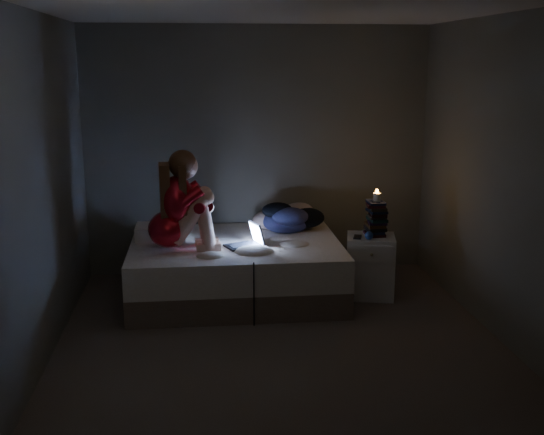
{
  "coord_description": "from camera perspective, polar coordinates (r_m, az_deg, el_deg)",
  "views": [
    {
      "loc": [
        -0.61,
        -5.0,
        2.24
      ],
      "look_at": [
        0.05,
        1.0,
        0.8
      ],
      "focal_mm": 43.62,
      "sensor_mm": 36.0,
      "label": 1
    }
  ],
  "objects": [
    {
      "name": "clothes_pile",
      "position": [
        6.69,
        1.22,
        0.14
      ],
      "size": [
        0.57,
        0.49,
        0.31
      ],
      "primitive_type": null,
      "rotation": [
        0.0,
        0.0,
        -0.14
      ],
      "color": "navy",
      "rests_on": "bed"
    },
    {
      "name": "wall_right",
      "position": [
        5.63,
        19.31,
        3.06
      ],
      "size": [
        0.02,
        3.8,
        2.6
      ],
      "primitive_type": "cube",
      "color": "slate",
      "rests_on": "ground"
    },
    {
      "name": "blue_orb",
      "position": [
        6.25,
        8.64,
        -1.56
      ],
      "size": [
        0.08,
        0.08,
        0.08
      ],
      "primitive_type": "sphere",
      "color": "navy",
      "rests_on": "nightstand"
    },
    {
      "name": "wall_front",
      "position": [
        3.28,
        4.73,
        -3.24
      ],
      "size": [
        3.6,
        0.02,
        2.6
      ],
      "primitive_type": "cube",
      "color": "slate",
      "rests_on": "ground"
    },
    {
      "name": "wall_left",
      "position": [
        5.22,
        -19.47,
        2.29
      ],
      "size": [
        0.02,
        3.8,
        2.6
      ],
      "primitive_type": "cube",
      "color": "slate",
      "rests_on": "ground"
    },
    {
      "name": "nightstand",
      "position": [
        6.47,
        8.47,
        -4.17
      ],
      "size": [
        0.53,
        0.49,
        0.6
      ],
      "primitive_type": "cube",
      "rotation": [
        0.0,
        0.0,
        -0.22
      ],
      "color": "silver",
      "rests_on": "ground"
    },
    {
      "name": "floor",
      "position": [
        5.51,
        0.64,
        -10.66
      ],
      "size": [
        3.6,
        3.8,
        0.02
      ],
      "primitive_type": "cube",
      "color": "#4D423F",
      "rests_on": "ground"
    },
    {
      "name": "phone",
      "position": [
        6.29,
        7.56,
        -1.75
      ],
      "size": [
        0.08,
        0.15,
        0.01
      ],
      "primitive_type": "cube",
      "rotation": [
        0.0,
        0.0,
        -0.09
      ],
      "color": "black",
      "rests_on": "nightstand"
    },
    {
      "name": "bed",
      "position": [
        6.41,
        -3.14,
        -4.46
      ],
      "size": [
        1.99,
        1.49,
        0.55
      ],
      "primitive_type": null,
      "color": "beige",
      "rests_on": "ground"
    },
    {
      "name": "wall_back",
      "position": [
        7.0,
        -1.23,
        5.7
      ],
      "size": [
        3.6,
        0.02,
        2.6
      ],
      "primitive_type": "cube",
      "color": "slate",
      "rests_on": "ground"
    },
    {
      "name": "laptop",
      "position": [
        6.13,
        -2.5,
        -1.5
      ],
      "size": [
        0.39,
        0.34,
        0.23
      ],
      "primitive_type": null,
      "rotation": [
        0.0,
        0.0,
        0.39
      ],
      "color": "black",
      "rests_on": "bed"
    },
    {
      "name": "ceiling",
      "position": [
        5.05,
        0.72,
        17.63
      ],
      "size": [
        3.6,
        3.8,
        0.02
      ],
      "primitive_type": "cube",
      "color": "silver",
      "rests_on": "ground"
    },
    {
      "name": "woman",
      "position": [
        6.02,
        -9.0,
        1.45
      ],
      "size": [
        0.6,
        0.42,
        0.92
      ],
      "primitive_type": null,
      "rotation": [
        0.0,
        0.0,
        0.08
      ],
      "color": "#730105",
      "rests_on": "bed"
    },
    {
      "name": "pillow",
      "position": [
        6.5,
        -9.56,
        -1.23
      ],
      "size": [
        0.48,
        0.34,
        0.14
      ],
      "primitive_type": "cube",
      "color": "white",
      "rests_on": "bed"
    },
    {
      "name": "book_stack",
      "position": [
        6.38,
        8.97,
        -0.01
      ],
      "size": [
        0.19,
        0.25,
        0.35
      ],
      "primitive_type": null,
      "color": "black",
      "rests_on": "nightstand"
    },
    {
      "name": "candle",
      "position": [
        6.34,
        9.04,
        1.88
      ],
      "size": [
        0.07,
        0.07,
        0.08
      ],
      "primitive_type": "cylinder",
      "color": "beige",
      "rests_on": "book_stack"
    }
  ]
}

